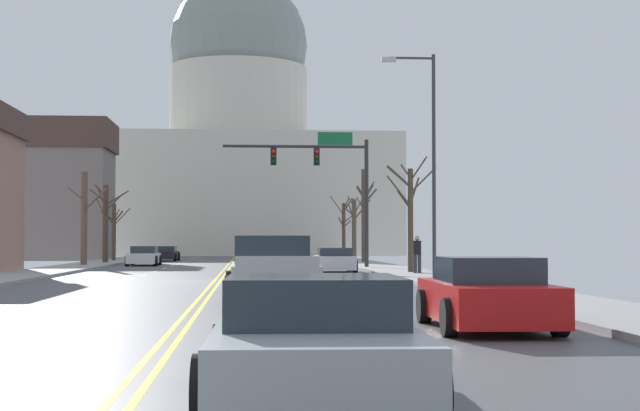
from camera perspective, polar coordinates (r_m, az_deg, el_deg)
ground at (r=36.80m, az=-6.17°, el=-4.49°), size 20.00×180.00×0.20m
signal_gantry at (r=51.86m, az=0.44°, el=2.07°), size 7.91×0.41×7.32m
street_lamp_right at (r=36.44m, az=6.43°, el=3.49°), size 2.07×0.24×8.49m
capitol_building at (r=107.74m, az=-4.89°, el=3.38°), size 34.38×22.26×33.79m
sedan_near_00 at (r=46.79m, az=0.86°, el=-3.32°), size 2.04×4.63×1.20m
sedan_near_01 at (r=40.98m, az=-3.41°, el=-3.49°), size 2.19×4.31×1.19m
sedan_near_02 at (r=35.25m, az=-3.18°, el=-3.67°), size 2.16×4.55×1.27m
sedan_near_03 at (r=28.70m, az=-3.29°, el=-4.09°), size 1.96×4.45×1.22m
pickup_truck_near_04 at (r=22.77m, az=-2.88°, el=-4.15°), size 2.27×5.33×1.67m
sedan_near_05 at (r=17.03m, az=9.92°, el=-5.32°), size 2.11×4.29×1.27m
sedan_near_06 at (r=9.20m, az=-0.41°, el=-8.28°), size 2.15×4.46×1.21m
sedan_oncoming_00 at (r=60.52m, az=-10.46°, el=-3.01°), size 1.94×4.34×1.21m
sedan_oncoming_01 at (r=74.41m, az=-9.25°, el=-2.86°), size 2.11×4.68×1.13m
flank_building_00 at (r=79.88m, az=-17.22°, el=0.92°), size 13.92×7.32×11.14m
bare_tree_00 at (r=73.19m, az=1.43°, el=-1.34°), size 1.95×2.50×4.87m
bare_tree_01 at (r=70.53m, az=-12.19°, el=-1.45°), size 1.98×2.01×4.08m
bare_tree_02 at (r=63.68m, az=2.64°, el=-0.46°), size 1.47×2.80×6.18m
bare_tree_03 at (r=57.86m, az=-13.88°, el=-0.68°), size 2.32×1.41×5.47m
bare_tree_04 at (r=43.52m, az=5.39°, el=-0.42°), size 2.23×1.89×5.21m
bare_tree_05 at (r=63.91m, az=-12.68°, el=-0.91°), size 2.77×2.29×5.11m
bare_tree_06 at (r=67.65m, az=2.07°, el=-1.30°), size 1.98×1.55×5.01m
pedestrian_00 at (r=41.97m, az=5.83°, el=-2.79°), size 0.35×0.34×1.64m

